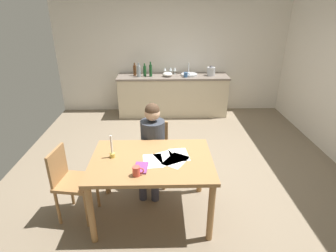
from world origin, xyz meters
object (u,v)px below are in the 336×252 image
(person_seated, at_px, (152,142))
(bottle_vinegar, at_px, (139,71))
(wine_glass_by_kettle, at_px, (171,69))
(coffee_mug, at_px, (137,171))
(wine_glass_near_sink, at_px, (175,69))
(candlestick, at_px, (112,151))
(bottle_wine_red, at_px, (145,71))
(wine_glass_back_left, at_px, (165,69))
(stovetop_kettle, at_px, (211,71))
(mixing_bowl, at_px, (168,74))
(chair_at_table, at_px, (154,150))
(bottle_sauce, at_px, (151,70))
(teacup_on_counter, at_px, (186,75))
(sink_unit, at_px, (189,74))
(bottle_oil, at_px, (135,70))
(dining_table, at_px, (152,167))
(chair_side_empty, at_px, (70,180))
(book_magazine, at_px, (141,168))

(person_seated, height_order, bottle_vinegar, same)
(wine_glass_by_kettle, bearing_deg, coffee_mug, -97.05)
(wine_glass_near_sink, bearing_deg, candlestick, -104.21)
(bottle_wine_red, xyz_separation_m, wine_glass_back_left, (0.44, 0.18, -0.01))
(coffee_mug, xyz_separation_m, stovetop_kettle, (1.35, 3.62, 0.19))
(coffee_mug, bearing_deg, mixing_bowl, 83.71)
(chair_at_table, distance_m, mixing_bowl, 2.57)
(bottle_sauce, height_order, teacup_on_counter, bottle_sauce)
(sink_unit, height_order, bottle_oil, bottle_oil)
(stovetop_kettle, bearing_deg, wine_glass_near_sink, 169.28)
(sink_unit, bearing_deg, wine_glass_by_kettle, 160.22)
(candlestick, xyz_separation_m, mixing_bowl, (0.69, 3.18, 0.11))
(candlestick, relative_size, sink_unit, 0.75)
(bottle_wine_red, relative_size, wine_glass_near_sink, 1.81)
(dining_table, xyz_separation_m, coffee_mug, (-0.14, -0.31, 0.15))
(bottle_sauce, xyz_separation_m, stovetop_kettle, (1.33, 0.06, -0.04))
(mixing_bowl, height_order, wine_glass_near_sink, wine_glass_near_sink)
(dining_table, bearing_deg, stovetop_kettle, 69.85)
(teacup_on_counter, bearing_deg, stovetop_kettle, 14.82)
(dining_table, xyz_separation_m, sink_unit, (0.73, 3.31, 0.26))
(bottle_vinegar, bearing_deg, wine_glass_by_kettle, 18.21)
(candlestick, bearing_deg, bottle_oil, 90.48)
(chair_at_table, xyz_separation_m, bottle_wine_red, (-0.25, 2.56, 0.54))
(person_seated, xyz_separation_m, wine_glass_back_left, (0.21, 2.89, 0.33))
(bottle_sauce, relative_size, wine_glass_by_kettle, 2.05)
(dining_table, distance_m, wine_glass_back_left, 3.48)
(dining_table, bearing_deg, bottle_oil, 97.99)
(person_seated, xyz_separation_m, coffee_mug, (-0.12, -0.88, 0.13))
(chair_side_empty, height_order, candlestick, candlestick)
(dining_table, xyz_separation_m, bottle_oil, (-0.47, 3.33, 0.36))
(bottle_oil, bearing_deg, stovetop_kettle, -0.88)
(chair_at_table, distance_m, bottle_wine_red, 2.63)
(person_seated, xyz_separation_m, bottle_sauce, (-0.10, 2.68, 0.35))
(bottle_sauce, bearing_deg, candlestick, -95.85)
(person_seated, xyz_separation_m, wine_glass_by_kettle, (0.34, 2.89, 0.33))
(chair_side_empty, height_order, coffee_mug, chair_side_empty)
(sink_unit, xyz_separation_m, bottle_vinegar, (-1.10, -0.08, 0.10))
(dining_table, height_order, candlestick, candlestick)
(sink_unit, distance_m, bottle_sauce, 0.86)
(dining_table, relative_size, bottle_vinegar, 4.60)
(wine_glass_near_sink, xyz_separation_m, wine_glass_by_kettle, (-0.09, 0.00, 0.00))
(bottle_sauce, bearing_deg, coffee_mug, -90.39)
(mixing_bowl, relative_size, wine_glass_by_kettle, 1.38)
(dining_table, bearing_deg, sink_unit, 77.52)
(dining_table, height_order, mixing_bowl, mixing_bowl)
(wine_glass_near_sink, bearing_deg, person_seated, -98.54)
(candlestick, distance_m, book_magazine, 0.42)
(bottle_oil, bearing_deg, person_seated, -80.66)
(wine_glass_by_kettle, bearing_deg, chair_at_table, -96.71)
(wine_glass_near_sink, bearing_deg, coffee_mug, -98.44)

